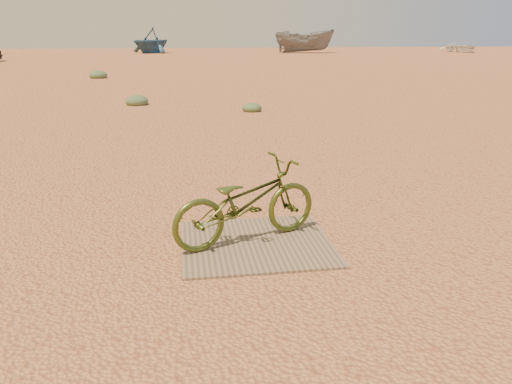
{
  "coord_description": "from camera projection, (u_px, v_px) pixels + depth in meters",
  "views": [
    {
      "loc": [
        -0.35,
        -4.82,
        1.9
      ],
      "look_at": [
        0.32,
        -0.56,
        0.52
      ],
      "focal_mm": 35.0,
      "sensor_mm": 36.0,
      "label": 1
    }
  ],
  "objects": [
    {
      "name": "kale_a",
      "position": [
        137.0,
        105.0,
        13.64
      ],
      "size": [
        0.62,
        0.62,
        0.34
      ],
      "primitive_type": "ellipsoid",
      "color": "#516B45",
      "rests_on": "ground"
    },
    {
      "name": "boat_far_left",
      "position": [
        151.0,
        40.0,
        46.32
      ],
      "size": [
        5.77,
        5.83,
        2.32
      ],
      "primitive_type": "imported",
      "rotation": [
        0.0,
        0.0,
        -0.71
      ],
      "color": "#30597E",
      "rests_on": "ground"
    },
    {
      "name": "boat_mid_right",
      "position": [
        304.0,
        41.0,
        46.88
      ],
      "size": [
        5.85,
        3.29,
        2.13
      ],
      "primitive_type": "imported",
      "rotation": [
        0.0,
        0.0,
        1.34
      ],
      "color": "slate",
      "rests_on": "ground"
    },
    {
      "name": "plywood_board",
      "position": [
        256.0,
        243.0,
        4.68
      ],
      "size": [
        1.39,
        1.26,
        0.02
      ],
      "primitive_type": "cube",
      "color": "#866756",
      "rests_on": "ground"
    },
    {
      "name": "boat_far_right",
      "position": [
        461.0,
        47.0,
        48.91
      ],
      "size": [
        3.69,
        4.89,
        0.96
      ],
      "primitive_type": "imported",
      "rotation": [
        0.0,
        0.0,
        -0.09
      ],
      "color": "silver",
      "rests_on": "ground"
    },
    {
      "name": "kale_b",
      "position": [
        252.0,
        111.0,
        12.54
      ],
      "size": [
        0.5,
        0.5,
        0.27
      ],
      "primitive_type": "ellipsoid",
      "color": "#516B45",
      "rests_on": "ground"
    },
    {
      "name": "bicycle",
      "position": [
        246.0,
        202.0,
        4.6
      ],
      "size": [
        1.55,
        1.01,
        0.77
      ],
      "primitive_type": "imported",
      "rotation": [
        0.0,
        0.0,
        1.94
      ],
      "color": "#42511C",
      "rests_on": "plywood_board"
    },
    {
      "name": "ground",
      "position": [
        218.0,
        224.0,
        5.17
      ],
      "size": [
        120.0,
        120.0,
        0.0
      ],
      "primitive_type": "plane",
      "color": "tan",
      "rests_on": "ground"
    },
    {
      "name": "kale_c",
      "position": [
        98.0,
        78.0,
        21.49
      ],
      "size": [
        0.77,
        0.77,
        0.42
      ],
      "primitive_type": "ellipsoid",
      "color": "#516B45",
      "rests_on": "ground"
    }
  ]
}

